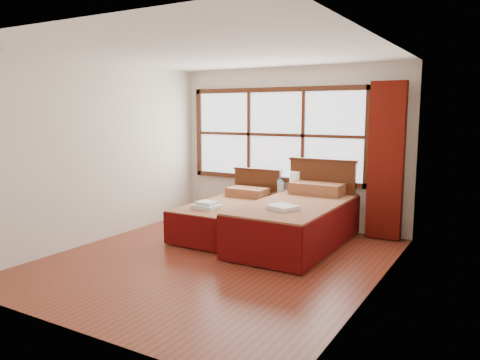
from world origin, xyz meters
The scene contains 15 objects.
floor centered at (0.00, 0.00, 0.00)m, with size 4.50×4.50×0.00m, color brown.
ceiling centered at (0.00, 0.00, 2.60)m, with size 4.50×4.50×0.00m, color white.
wall_back centered at (0.00, 2.25, 1.30)m, with size 4.00×4.00×0.00m, color silver.
wall_left centered at (-2.00, 0.00, 1.30)m, with size 4.50×4.50×0.00m, color silver.
wall_right centered at (2.00, 0.00, 1.30)m, with size 4.50×4.50×0.00m, color silver.
window centered at (-0.25, 2.21, 1.50)m, with size 3.16×0.06×1.56m.
curtain centered at (1.60, 2.11, 1.17)m, with size 0.50×0.16×2.30m, color #5F1109.
bed_left centered at (-0.55, 1.20, 0.28)m, with size 0.96×1.98×0.92m.
bed_right centered at (0.61, 1.20, 0.35)m, with size 1.18×2.29×1.15m.
nightstand centered at (0.05, 1.99, 0.28)m, with size 0.43×0.42×0.57m.
towels_left centered at (-0.59, 0.66, 0.54)m, with size 0.37×0.32×0.10m.
towels_right centered at (0.64, 0.64, 0.64)m, with size 0.43×0.40×0.05m.
lamp centered at (0.15, 2.14, 0.82)m, with size 0.18×0.18×0.36m.
bottle_near centered at (-0.03, 1.93, 0.68)m, with size 0.07×0.07×0.26m.
bottle_far centered at (0.04, 1.88, 0.67)m, with size 0.06×0.06×0.23m.
Camera 1 is at (3.19, -4.83, 1.89)m, focal length 35.00 mm.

